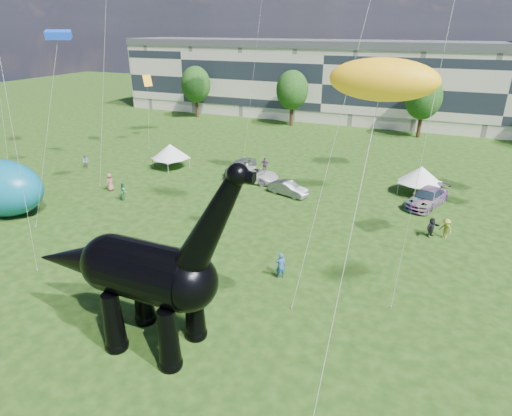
% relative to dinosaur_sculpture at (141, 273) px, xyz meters
% --- Properties ---
extents(ground, '(220.00, 220.00, 0.00)m').
position_rel_dinosaur_sculpture_xyz_m(ground, '(1.61, -0.14, -4.10)').
color(ground, '#16330C').
rests_on(ground, ground).
extents(terrace_row, '(78.00, 11.00, 12.00)m').
position_rel_dinosaur_sculpture_xyz_m(terrace_row, '(-6.39, 61.86, 1.90)').
color(terrace_row, beige).
rests_on(terrace_row, ground).
extents(tree_far_left, '(5.20, 5.20, 9.44)m').
position_rel_dinosaur_sculpture_xyz_m(tree_far_left, '(-28.39, 52.86, 2.20)').
color(tree_far_left, '#382314').
rests_on(tree_far_left, ground).
extents(tree_mid_left, '(5.20, 5.20, 9.44)m').
position_rel_dinosaur_sculpture_xyz_m(tree_mid_left, '(-10.39, 52.86, 2.20)').
color(tree_mid_left, '#382314').
rests_on(tree_mid_left, ground).
extents(tree_mid_right, '(5.20, 5.20, 9.44)m').
position_rel_dinosaur_sculpture_xyz_m(tree_mid_right, '(9.61, 52.86, 2.20)').
color(tree_mid_right, '#382314').
rests_on(tree_mid_right, ground).
extents(dinosaur_sculpture, '(13.19, 3.63, 10.85)m').
position_rel_dinosaur_sculpture_xyz_m(dinosaur_sculpture, '(0.00, 0.00, 0.00)').
color(dinosaur_sculpture, black).
rests_on(dinosaur_sculpture, ground).
extents(car_silver, '(2.45, 4.85, 1.58)m').
position_rel_dinosaur_sculpture_xyz_m(car_silver, '(-7.48, 27.26, -3.30)').
color(car_silver, '#B4B5B9').
rests_on(car_silver, ground).
extents(car_grey, '(4.28, 2.48, 1.33)m').
position_rel_dinosaur_sculpture_xyz_m(car_grey, '(-0.22, 22.86, -3.43)').
color(car_grey, slate).
rests_on(car_grey, ground).
extents(car_white, '(5.59, 2.59, 1.55)m').
position_rel_dinosaur_sculpture_xyz_m(car_white, '(-5.06, 25.14, -3.32)').
color(car_white, silver).
rests_on(car_white, ground).
extents(car_dark, '(4.06, 6.07, 1.63)m').
position_rel_dinosaur_sculpture_xyz_m(car_dark, '(12.41, 25.33, -3.28)').
color(car_dark, '#595960').
rests_on(car_dark, ground).
extents(gazebo_near, '(5.11, 5.11, 2.85)m').
position_rel_dinosaur_sculpture_xyz_m(gazebo_near, '(11.50, 28.26, -2.10)').
color(gazebo_near, white).
rests_on(gazebo_near, ground).
extents(gazebo_left, '(5.28, 5.28, 2.87)m').
position_rel_dinosaur_sculpture_xyz_m(gazebo_left, '(-15.70, 25.56, -2.08)').
color(gazebo_left, white).
rests_on(gazebo_left, ground).
extents(inflatable_teal, '(8.58, 6.09, 4.95)m').
position_rel_dinosaur_sculpture_xyz_m(inflatable_teal, '(-21.53, 8.51, -1.62)').
color(inflatable_teal, '#0B6587').
rests_on(inflatable_teal, ground).
extents(visitors, '(49.50, 39.39, 1.83)m').
position_rel_dinosaur_sculpture_xyz_m(visitors, '(-1.64, 15.73, -3.25)').
color(visitors, '#315E7A').
rests_on(visitors, ground).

